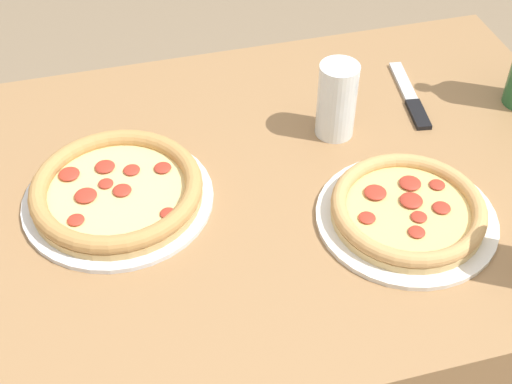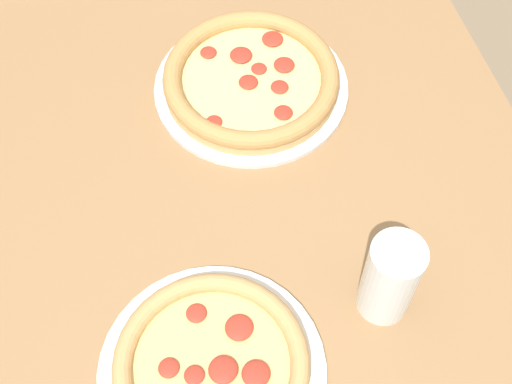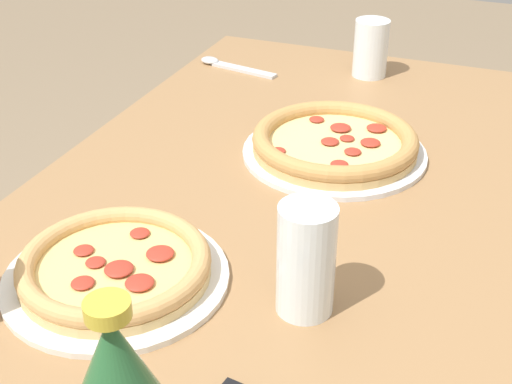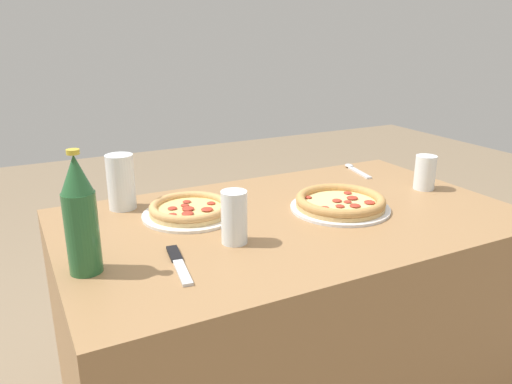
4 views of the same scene
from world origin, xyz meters
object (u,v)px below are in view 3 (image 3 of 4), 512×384
glass_iced_tea (371,50)px  spoon (228,65)px  pizza_veggie (115,268)px  pizza_margherita (335,144)px  glass_red_wine (306,265)px

glass_iced_tea → spoon: (-0.06, 0.27, -0.05)m
pizza_veggie → glass_iced_tea: glass_iced_tea is taller
pizza_margherita → spoon: bearing=46.6°
pizza_veggie → glass_iced_tea: 0.77m
pizza_margherita → glass_iced_tea: size_ratio=2.59×
glass_iced_tea → spoon: 0.29m
pizza_margherita → glass_iced_tea: (0.36, 0.03, 0.03)m
pizza_margherita → glass_red_wine: (-0.37, -0.07, 0.04)m
pizza_veggie → glass_red_wine: (0.03, -0.22, 0.04)m
pizza_veggie → spoon: (0.69, 0.16, -0.01)m
pizza_margherita → glass_red_wine: size_ratio=2.18×
glass_red_wine → spoon: bearing=29.9°
pizza_veggie → glass_red_wine: bearing=-81.1°
glass_red_wine → spoon: 0.76m
pizza_veggie → glass_red_wine: size_ratio=2.03×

